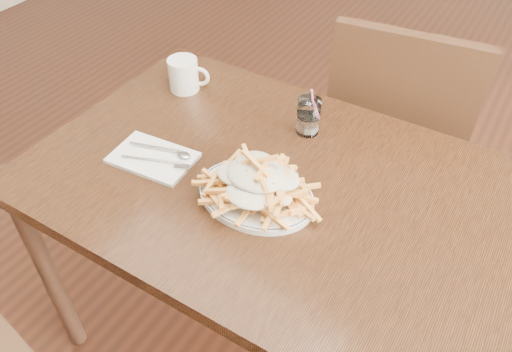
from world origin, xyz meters
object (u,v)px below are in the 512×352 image
Objects in this scene: chair_far at (396,133)px; water_glass at (308,118)px; table at (271,200)px; fries_plate at (256,195)px; loaded_fries at (256,179)px; coffee_mug at (184,75)px.

water_glass is (-0.15, -0.40, 0.25)m from chair_far.
fries_plate is (0.00, -0.08, 0.09)m from table.
chair_far reaches higher than fries_plate.
fries_plate reaches higher than table.
coffee_mug is (-0.43, 0.29, -0.01)m from loaded_fries.
table is at bearing 93.31° from fries_plate.
coffee_mug is at bearing 145.93° from loaded_fries.
coffee_mug is at bearing -144.71° from chair_far.
chair_far is at bearing 78.77° from fries_plate.
table is at bearing -87.25° from water_glass.
coffee_mug reaches higher than table.
chair_far is at bearing 78.77° from loaded_fries.
chair_far reaches higher than water_glass.
fries_plate is at bearing 0.00° from loaded_fries.
table is at bearing -103.06° from chair_far.
coffee_mug is (-0.42, 0.21, 0.13)m from table.
chair_far is 2.99× the size of loaded_fries.
chair_far is at bearing 76.94° from table.
table is 0.49m from coffee_mug.
coffee_mug is (-0.57, -0.40, 0.26)m from chair_far.
water_glass is at bearing 92.75° from table.
chair_far is 6.86× the size of water_glass.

